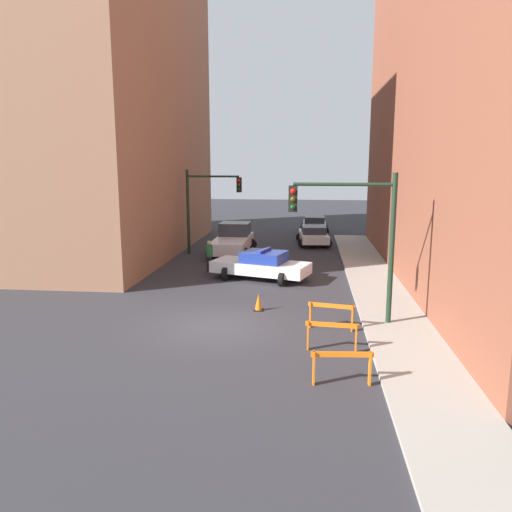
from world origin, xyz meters
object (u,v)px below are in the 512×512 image
object	(u,v)px
traffic_light_near	(358,225)
white_truck	(233,240)
barrier_back	(331,312)
traffic_cone	(258,302)
pedestrian_crossing	(209,256)
traffic_light_far	(205,200)
police_car	(261,265)
barrier_front	(342,362)
barrier_mid	(332,332)
parked_car_near	(313,235)
parked_car_mid	(314,224)

from	to	relation	value
traffic_light_near	white_truck	distance (m)	14.66
barrier_back	traffic_cone	xyz separation A→B (m)	(-2.70, 1.92, -0.30)
white_truck	pedestrian_crossing	xyz separation A→B (m)	(-0.48, -5.08, -0.04)
traffic_light_far	police_car	bearing A→B (deg)	-57.76
traffic_light_near	white_truck	size ratio (longest dim) A/B	0.96
barrier_front	barrier_mid	world-z (taller)	same
barrier_front	traffic_light_far	bearing A→B (deg)	112.05
traffic_light_far	pedestrian_crossing	distance (m)	5.81
white_truck	parked_car_near	xyz separation A→B (m)	(4.98, 4.30, -0.23)
traffic_light_near	barrier_back	distance (m)	3.09
police_car	traffic_light_far	bearing A→B (deg)	49.77
traffic_cone	barrier_front	bearing A→B (deg)	-66.08
barrier_mid	parked_car_mid	bearing A→B (deg)	90.71
traffic_light_near	barrier_mid	size ratio (longest dim) A/B	3.25
white_truck	parked_car_mid	distance (m)	11.65
parked_car_mid	traffic_light_near	bearing A→B (deg)	-87.18
barrier_front	barrier_back	size ratio (longest dim) A/B	1.01
traffic_light_near	pedestrian_crossing	bearing A→B (deg)	130.78
traffic_light_near	traffic_cone	distance (m)	4.96
parked_car_near	pedestrian_crossing	distance (m)	10.85
police_car	traffic_cone	size ratio (longest dim) A/B	7.68
barrier_front	traffic_cone	size ratio (longest dim) A/B	2.44
traffic_light_near	pedestrian_crossing	world-z (taller)	traffic_light_near
traffic_light_far	pedestrian_crossing	bearing A→B (deg)	-76.41
traffic_light_far	barrier_front	distance (m)	19.59
parked_car_near	parked_car_mid	bearing A→B (deg)	84.24
traffic_light_far	barrier_mid	bearing A→B (deg)	-65.49
white_truck	parked_car_near	world-z (taller)	white_truck
police_car	barrier_back	distance (m)	7.73
parked_car_near	barrier_front	distance (m)	22.27
police_car	parked_car_near	world-z (taller)	police_car
barrier_front	barrier_back	bearing A→B (deg)	91.24
white_truck	barrier_front	world-z (taller)	white_truck
traffic_light_far	police_car	xyz separation A→B (m)	(4.09, -6.49, -2.67)
white_truck	pedestrian_crossing	bearing A→B (deg)	-95.03
traffic_light_far	barrier_mid	world-z (taller)	traffic_light_far
barrier_mid	parked_car_near	bearing A→B (deg)	91.25
pedestrian_crossing	traffic_cone	world-z (taller)	pedestrian_crossing
parked_car_mid	barrier_front	size ratio (longest dim) A/B	2.69
barrier_front	barrier_mid	distance (m)	2.35
traffic_light_far	parked_car_near	distance (m)	8.40
parked_car_mid	barrier_front	distance (m)	28.44
barrier_front	barrier_mid	xyz separation A→B (m)	(-0.16, 2.35, 0.00)
white_truck	barrier_back	size ratio (longest dim) A/B	3.43
pedestrian_crossing	barrier_front	distance (m)	14.24
traffic_light_far	police_car	distance (m)	8.13
white_truck	parked_car_near	size ratio (longest dim) A/B	1.22
parked_car_near	barrier_mid	xyz separation A→B (m)	(0.44, -19.92, -0.06)
parked_car_near	traffic_light_far	bearing A→B (deg)	-152.00
parked_car_mid	barrier_mid	size ratio (longest dim) A/B	2.69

